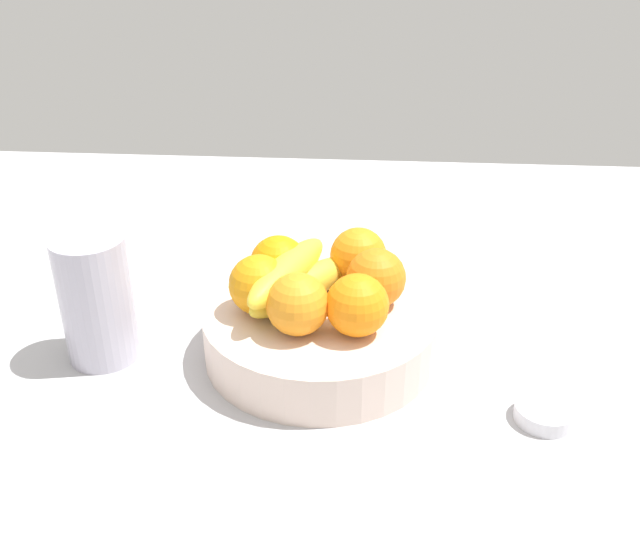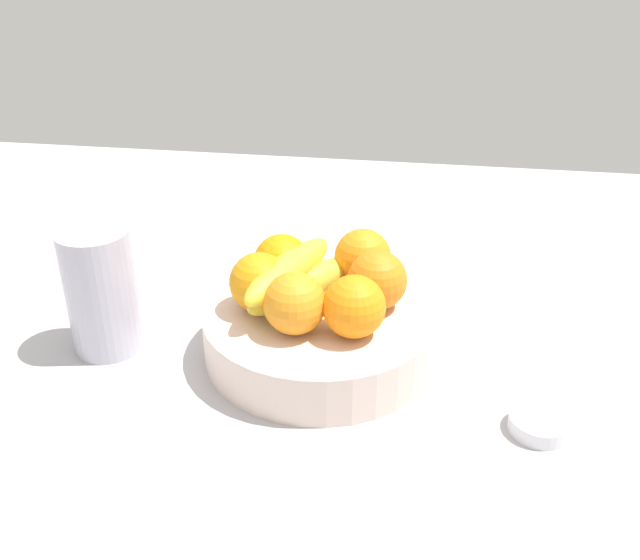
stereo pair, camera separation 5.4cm
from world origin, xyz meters
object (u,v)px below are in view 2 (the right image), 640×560
orange_back_left (282,263)px  orange_back_right (259,282)px  orange_front_left (354,307)px  thermos_tumbler (100,293)px  jar_lid (540,424)px  orange_center (363,257)px  fruit_bowl (320,332)px  orange_top_stack (293,303)px  banana_bunch (296,278)px  orange_front_right (377,280)px

orange_back_left → orange_back_right: size_ratio=1.00×
orange_front_left → orange_back_left: (-9.55, 8.76, 0.00)cm
thermos_tumbler → jar_lid: thermos_tumbler is taller
thermos_tumbler → orange_center: bearing=18.8°
thermos_tumbler → fruit_bowl: bearing=5.9°
jar_lid → orange_back_right: bearing=162.6°
fruit_bowl → thermos_tumbler: 25.81cm
orange_back_left → orange_front_left: bearing=-42.5°
orange_front_left → orange_top_stack: size_ratio=1.00×
orange_front_left → orange_center: (-0.21, 11.67, 0.00)cm
orange_front_left → jar_lid: orange_front_left is taller
orange_back_left → banana_bunch: size_ratio=0.40×
orange_front_right → thermos_tumbler: size_ratio=0.45×
thermos_tumbler → jar_lid: 50.46cm
orange_back_left → jar_lid: bearing=-26.7°
fruit_bowl → orange_top_stack: 8.18cm
orange_back_right → jar_lid: orange_back_right is taller
jar_lid → orange_top_stack: bearing=167.7°
fruit_bowl → orange_front_left: size_ratio=3.93×
thermos_tumbler → orange_front_left: bearing=-3.2°
orange_front_right → orange_back_left: bearing=167.5°
orange_center → thermos_tumbler: 31.07cm
thermos_tumbler → orange_front_right: bearing=8.2°
banana_bunch → jar_lid: size_ratio=2.75×
thermos_tumbler → orange_back_left: bearing=19.6°
orange_back_right → jar_lid: (30.99, -9.70, -8.51)cm
orange_back_left → jar_lid: orange_back_left is taller
orange_back_right → jar_lid: size_ratio=1.09×
orange_front_left → orange_center: size_ratio=1.00×
orange_front_left → orange_front_right: size_ratio=1.00×
orange_front_left → orange_back_right: (-11.14, 3.68, 0.00)cm
orange_front_left → orange_back_right: same height
fruit_bowl → thermos_tumbler: bearing=-174.1°
orange_front_right → banana_bunch: size_ratio=0.40×
orange_back_left → orange_top_stack: size_ratio=1.00×
orange_center → orange_back_right: size_ratio=1.00×
jar_lid → banana_bunch: bearing=156.2°
fruit_bowl → orange_top_stack: size_ratio=3.93×
thermos_tumbler → jar_lid: (49.41, -7.67, -6.75)cm
orange_front_left → fruit_bowl: bearing=135.3°
orange_back_left → thermos_tumbler: 21.32cm
orange_back_left → orange_back_right: bearing=-107.4°
orange_center → orange_top_stack: bearing=-118.2°
orange_back_right → orange_top_stack: 6.02cm
orange_front_right → jar_lid: orange_front_right is taller
orange_center → jar_lid: (20.05, -17.69, -8.51)cm
banana_bunch → thermos_tumbler: size_ratio=1.14×
orange_back_left → orange_top_stack: 9.51cm
banana_bunch → jar_lid: bearing=-23.8°
jar_lid → fruit_bowl: bearing=156.9°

